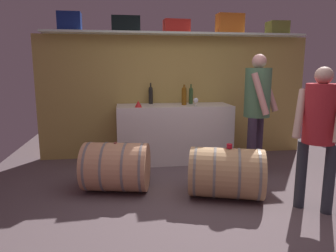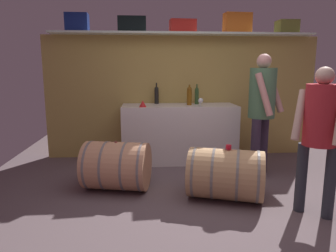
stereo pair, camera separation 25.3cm
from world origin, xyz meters
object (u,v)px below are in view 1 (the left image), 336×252
Objects in this scene: toolcase_red at (177,26)px; visitor_tasting at (319,125)px; red_funnel at (138,104)px; wine_bottle_dark at (151,95)px; winemaker_pouring at (258,102)px; wine_bottle_amber at (184,95)px; wine_glass at (196,101)px; wine_barrel_far at (116,167)px; toolcase_navy at (70,22)px; toolcase_black at (126,24)px; wine_barrel_near at (226,173)px; tasting_cup at (229,146)px; toolcase_olive at (277,28)px; toolcase_orange at (230,24)px; work_cabinet at (174,133)px; wine_bottle_green at (191,95)px.

toolcase_red is 0.27× the size of visitor_tasting.
visitor_tasting reaches higher than red_funnel.
wine_bottle_dark is 1.73m from winemaker_pouring.
wine_bottle_amber is at bearing -75.77° from toolcase_red.
wine_glass is 1.70m from wine_barrel_far.
toolcase_red is at bearing -0.82° from toolcase_navy.
red_funnel is at bearing -70.97° from toolcase_black.
wine_barrel_near is 1.34m from wine_barrel_far.
toolcase_black is 2.82m from wine_barrel_near.
wine_barrel_far is at bearing -112.14° from wine_bottle_dark.
wine_glass is 2.05× the size of tasting_cup.
toolcase_olive reaches higher than wine_barrel_far.
wine_barrel_near is 0.65× the size of visitor_tasting.
toolcase_olive reaches higher than toolcase_red.
toolcase_olive is 1.67m from winemaker_pouring.
red_funnel is 2.52m from visitor_tasting.
toolcase_orange is (1.70, 0.00, 0.04)m from toolcase_black.
toolcase_navy reaches higher than work_cabinet.
visitor_tasting reaches higher than tasting_cup.
wine_bottle_dark is (-0.65, 0.10, 0.01)m from wine_bottle_green.
toolcase_navy reaches higher than winemaker_pouring.
work_cabinet is 13.95× the size of wine_glass.
wine_barrel_near is (-0.60, -1.78, -1.92)m from toolcase_orange.
wine_glass is 0.15× the size of wine_barrel_far.
toolcase_red is at bearing 66.58° from wine_barrel_far.
toolcase_orange is 0.48× the size of wine_barrel_far.
wine_bottle_amber is 2.24m from visitor_tasting.
toolcase_navy is at bearing -177.85° from toolcase_olive.
red_funnel is at bearing -179.34° from wine_glass.
toolcase_black is 3.36× the size of wine_glass.
visitor_tasting reaches higher than wine_barrel_near.
toolcase_navy reaches higher than toolcase_olive.
toolcase_black is 0.29× the size of visitor_tasting.
work_cabinet is at bearing -112.43° from toolcase_red.
toolcase_navy is at bearing 179.68° from wine_bottle_dark.
toolcase_navy is 0.84× the size of toolcase_red.
work_cabinet is 1.43m from winemaker_pouring.
wine_barrel_far is at bearing 18.90° from visitor_tasting.
wine_glass is 1.40m from tasting_cup.
toolcase_orange is 3.02m from wine_barrel_far.
wine_bottle_dark is at bearing 154.66° from wine_bottle_amber.
toolcase_olive is 2.95m from wine_barrel_near.
wine_bottle_amber is at bearing -169.18° from toolcase_olive.
wine_bottle_amber is (-0.14, -0.14, 0.01)m from wine_bottle_green.
toolcase_olive reaches higher than work_cabinet.
wine_barrel_far is 0.53× the size of winemaker_pouring.
toolcase_black is 1.30m from red_funnel.
toolcase_olive is 4.96× the size of tasting_cup.
toolcase_orange is 0.24× the size of work_cabinet.
toolcase_black is 1.63m from wine_glass.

